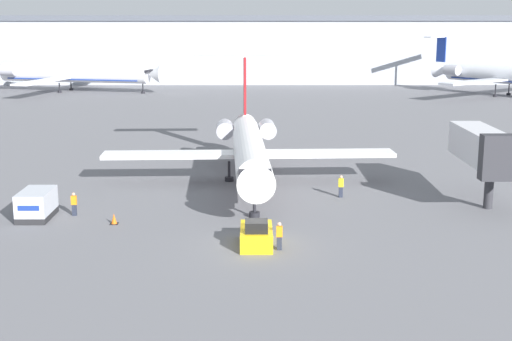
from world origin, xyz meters
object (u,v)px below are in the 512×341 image
(airplane_main, at_px, (249,146))
(worker_near_tug, at_px, (279,235))
(airplane_parked_far_right, at_px, (508,75))
(jet_bridge, at_px, (484,148))
(worker_on_apron, at_px, (74,204))
(traffic_cone_left, at_px, (114,219))
(pushback_tug, at_px, (256,235))
(worker_by_wing, at_px, (341,186))
(luggage_cart, at_px, (37,204))
(airplane_parked_far_left, at_px, (70,73))

(airplane_main, relative_size, worker_near_tug, 15.27)
(airplane_parked_far_right, relative_size, jet_bridge, 2.99)
(worker_on_apron, relative_size, airplane_parked_far_right, 0.06)
(airplane_main, xyz_separation_m, worker_near_tug, (2.01, -19.01, -2.33))
(traffic_cone_left, distance_m, jet_bridge, 29.15)
(airplane_main, relative_size, pushback_tug, 7.26)
(jet_bridge, bearing_deg, airplane_parked_far_right, 69.36)
(airplane_main, bearing_deg, airplane_parked_far_right, 55.83)
(worker_on_apron, height_order, traffic_cone_left, worker_on_apron)
(traffic_cone_left, height_order, jet_bridge, jet_bridge)
(worker_by_wing, distance_m, airplane_parked_far_right, 86.04)
(airplane_parked_far_right, bearing_deg, worker_by_wing, -117.93)
(worker_on_apron, bearing_deg, worker_near_tug, -28.33)
(worker_near_tug, height_order, worker_on_apron, worker_near_tug)
(airplane_main, height_order, jet_bridge, airplane_main)
(luggage_cart, bearing_deg, airplane_parked_far_left, 102.50)
(pushback_tug, height_order, worker_by_wing, pushback_tug)
(worker_by_wing, xyz_separation_m, jet_bridge, (11.02, -1.69, 3.47))
(worker_near_tug, xyz_separation_m, airplane_parked_far_left, (-37.87, 98.75, 2.74))
(luggage_cart, bearing_deg, airplane_parked_far_right, 52.28)
(pushback_tug, distance_m, airplane_parked_far_left, 104.49)
(traffic_cone_left, distance_m, airplane_parked_far_left, 96.57)
(traffic_cone_left, bearing_deg, airplane_parked_far_right, 55.50)
(pushback_tug, xyz_separation_m, worker_near_tug, (1.46, -0.86, 0.25))
(luggage_cart, relative_size, worker_near_tug, 2.09)
(worker_near_tug, xyz_separation_m, worker_on_apron, (-15.03, 8.11, -0.03))
(airplane_main, xyz_separation_m, jet_bridge, (18.60, -7.16, 1.15))
(airplane_main, xyz_separation_m, worker_by_wing, (7.58, -5.48, -2.32))
(worker_on_apron, xyz_separation_m, jet_bridge, (31.62, 3.74, 3.51))
(worker_by_wing, xyz_separation_m, airplane_parked_far_right, (40.28, 75.98, 2.99))
(airplane_main, height_order, worker_near_tug, airplane_main)
(airplane_parked_far_left, xyz_separation_m, jet_bridge, (54.46, -86.90, 0.73))
(airplane_main, distance_m, airplane_parked_far_left, 87.43)
(airplane_main, relative_size, airplane_parked_far_left, 0.74)
(pushback_tug, distance_m, worker_near_tug, 1.71)
(pushback_tug, relative_size, worker_by_wing, 2.09)
(airplane_parked_far_right, distance_m, jet_bridge, 82.99)
(luggage_cart, relative_size, worker_on_apron, 2.16)
(traffic_cone_left, bearing_deg, worker_near_tug, -26.72)
(pushback_tug, bearing_deg, luggage_cart, 157.84)
(airplane_main, height_order, worker_by_wing, airplane_main)
(jet_bridge, bearing_deg, worker_by_wing, 171.29)
(luggage_cart, height_order, airplane_parked_far_right, airplane_parked_far_right)
(worker_near_tug, distance_m, airplane_parked_far_right, 100.61)
(pushback_tug, xyz_separation_m, luggage_cart, (-16.17, 6.59, 0.33))
(worker_on_apron, xyz_separation_m, airplane_parked_far_right, (60.88, 81.41, 3.03))
(airplane_parked_far_left, bearing_deg, luggage_cart, -77.50)
(worker_by_wing, bearing_deg, worker_near_tug, -112.36)
(airplane_main, bearing_deg, worker_by_wing, -35.85)
(luggage_cart, bearing_deg, pushback_tug, -22.16)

